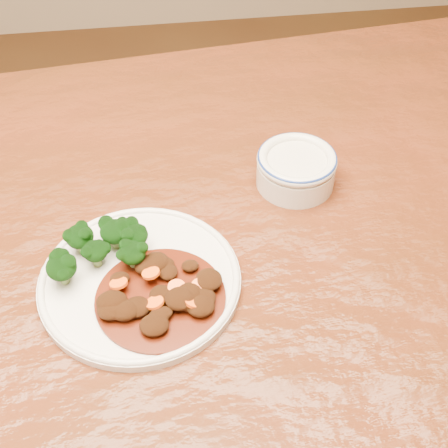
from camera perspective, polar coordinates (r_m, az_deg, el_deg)
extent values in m
cube|color=#54200E|center=(0.79, -9.52, -3.53)|extent=(1.59, 1.05, 0.04)
cylinder|color=#432710|center=(1.50, 17.40, 2.92)|extent=(0.06, 0.06, 0.71)
cylinder|color=silver|center=(0.74, -7.68, -5.24)|extent=(0.24, 0.24, 0.01)
torus|color=silver|center=(0.73, -7.72, -4.98)|extent=(0.23, 0.23, 0.01)
cylinder|color=olive|center=(0.76, -8.06, -1.92)|extent=(0.01, 0.01, 0.01)
ellipsoid|color=black|center=(0.74, -8.19, -1.00)|extent=(0.03, 0.03, 0.03)
cylinder|color=olive|center=(0.74, -14.39, -4.77)|extent=(0.01, 0.01, 0.01)
ellipsoid|color=black|center=(0.73, -14.65, -3.84)|extent=(0.04, 0.04, 0.03)
cylinder|color=olive|center=(0.77, -12.85, -2.04)|extent=(0.01, 0.01, 0.01)
ellipsoid|color=black|center=(0.75, -13.07, -1.12)|extent=(0.03, 0.03, 0.03)
cylinder|color=olive|center=(0.75, -11.49, -3.28)|extent=(0.01, 0.01, 0.01)
ellipsoid|color=black|center=(0.74, -11.68, -2.44)|extent=(0.03, 0.03, 0.02)
cylinder|color=olive|center=(0.74, -8.24, -3.52)|extent=(0.01, 0.01, 0.01)
ellipsoid|color=black|center=(0.73, -8.37, -2.63)|extent=(0.03, 0.03, 0.02)
cylinder|color=olive|center=(0.76, -9.84, -1.63)|extent=(0.01, 0.01, 0.01)
ellipsoid|color=black|center=(0.75, -10.01, -0.69)|extent=(0.03, 0.03, 0.03)
cylinder|color=#4E1708|center=(0.71, -5.83, -6.77)|extent=(0.15, 0.15, 0.00)
ellipsoid|color=black|center=(0.73, -5.43, -3.69)|extent=(0.02, 0.02, 0.01)
ellipsoid|color=black|center=(0.69, -10.26, -7.73)|extent=(0.03, 0.03, 0.02)
ellipsoid|color=black|center=(0.70, -10.22, -6.99)|extent=(0.03, 0.03, 0.02)
ellipsoid|color=black|center=(0.70, -1.86, -6.75)|extent=(0.03, 0.03, 0.01)
ellipsoid|color=black|center=(0.72, -9.50, -4.92)|extent=(0.02, 0.02, 0.01)
ellipsoid|color=black|center=(0.73, -7.07, -3.86)|extent=(0.03, 0.02, 0.01)
ellipsoid|color=black|center=(0.68, -5.50, -8.07)|extent=(0.02, 0.02, 0.01)
ellipsoid|color=black|center=(0.69, -4.05, -6.83)|extent=(0.03, 0.03, 0.02)
ellipsoid|color=black|center=(0.73, -3.12, -3.83)|extent=(0.02, 0.02, 0.01)
ellipsoid|color=black|center=(0.73, -6.99, -4.20)|extent=(0.02, 0.02, 0.01)
ellipsoid|color=black|center=(0.68, -5.95, -8.37)|extent=(0.02, 0.02, 0.01)
ellipsoid|color=black|center=(0.69, -2.15, -7.51)|extent=(0.03, 0.03, 0.02)
ellipsoid|color=black|center=(0.70, -3.15, -6.49)|extent=(0.03, 0.03, 0.02)
ellipsoid|color=black|center=(0.72, -5.16, -4.36)|extent=(0.02, 0.03, 0.01)
ellipsoid|color=black|center=(0.70, -5.77, -6.52)|extent=(0.03, 0.03, 0.01)
ellipsoid|color=black|center=(0.68, -6.40, -9.18)|extent=(0.03, 0.03, 0.02)
ellipsoid|color=black|center=(0.69, -3.29, -7.41)|extent=(0.02, 0.02, 0.01)
ellipsoid|color=black|center=(0.69, -7.97, -7.54)|extent=(0.03, 0.03, 0.02)
ellipsoid|color=black|center=(0.73, -6.26, -3.46)|extent=(0.03, 0.03, 0.02)
ellipsoid|color=black|center=(0.69, -9.03, -7.82)|extent=(0.03, 0.03, 0.02)
ellipsoid|color=black|center=(0.71, -1.40, -5.10)|extent=(0.03, 0.03, 0.02)
cylinder|color=#FE520D|center=(0.69, -3.26, -6.62)|extent=(0.03, 0.03, 0.01)
cylinder|color=#FE520D|center=(0.71, -9.61, -5.37)|extent=(0.03, 0.03, 0.01)
cylinder|color=#FE520D|center=(0.70, -2.19, -5.73)|extent=(0.03, 0.03, 0.01)
cylinder|color=#FE520D|center=(0.69, -2.84, -7.05)|extent=(0.03, 0.03, 0.01)
cylinder|color=#FE520D|center=(0.71, -6.70, -4.48)|extent=(0.03, 0.03, 0.01)
cylinder|color=#FE520D|center=(0.70, -4.33, -5.83)|extent=(0.03, 0.03, 0.01)
cylinder|color=#FE520D|center=(0.69, -6.36, -7.16)|extent=(0.03, 0.03, 0.01)
cylinder|color=beige|center=(0.85, 6.56, 4.63)|extent=(0.11, 0.11, 0.03)
cylinder|color=silver|center=(0.84, 6.68, 5.70)|extent=(0.08, 0.08, 0.01)
torus|color=beige|center=(0.83, 6.70, 5.88)|extent=(0.11, 0.11, 0.01)
torus|color=navy|center=(0.83, 6.72, 6.07)|extent=(0.11, 0.11, 0.00)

